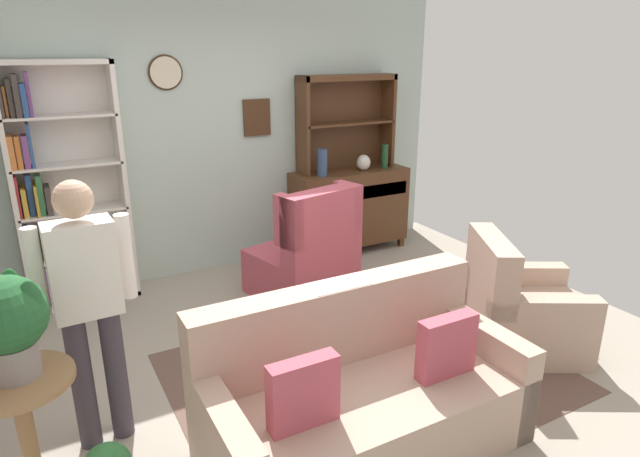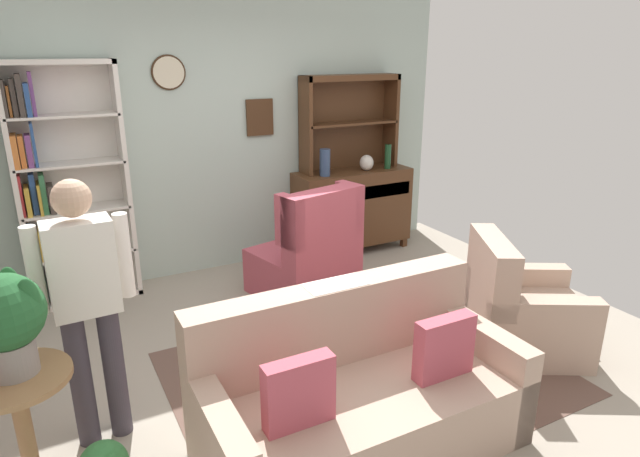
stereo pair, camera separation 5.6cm
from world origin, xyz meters
The scene contains 17 objects.
ground_plane centered at (0.00, 0.00, -0.01)m, with size 5.40×4.60×0.02m, color #9E9384.
wall_back centered at (0.00, 2.13, 1.40)m, with size 5.00×0.09×2.80m.
area_rug centered at (0.20, -0.30, 0.00)m, with size 2.61×1.97×0.01m, color brown.
bookshelf centered at (-1.47, 1.94, 1.01)m, with size 0.90×0.30×2.10m.
sideboard centered at (1.39, 1.86, 0.51)m, with size 1.30×0.45×0.92m.
sideboard_hutch centered at (1.39, 1.97, 1.56)m, with size 1.10×0.26×1.00m.
vase_tall centered at (1.00, 1.78, 1.06)m, with size 0.11×0.11×0.28m, color #33476B.
vase_round centered at (1.52, 1.79, 1.01)m, with size 0.15×0.15×0.17m, color beige.
bottle_wine centered at (1.78, 1.77, 1.05)m, with size 0.07×0.07×0.27m, color #194223.
couch_floral centered at (-0.23, -0.87, 0.31)m, with size 1.80×0.86×0.90m.
armchair_floral centered at (1.42, -0.55, 0.29)m, with size 1.05×1.04×0.88m.
wingback_chair centered at (0.42, 1.01, 0.38)m, with size 0.94×0.96×1.05m.
plant_stand centered at (-1.88, -0.44, 0.44)m, with size 0.52×0.52×0.71m.
potted_plant_large centered at (-1.87, -0.41, 1.01)m, with size 0.37×0.37×0.51m.
person_reading centered at (-1.51, -0.12, 0.91)m, with size 0.52×0.21×1.56m.
coffee_table centered at (-0.22, 0.09, 0.35)m, with size 0.80×0.50×0.42m.
book_stack centered at (-0.31, 0.09, 0.46)m, with size 0.20×0.16×0.08m.
Camera 2 is at (-1.64, -3.06, 2.19)m, focal length 30.41 mm.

